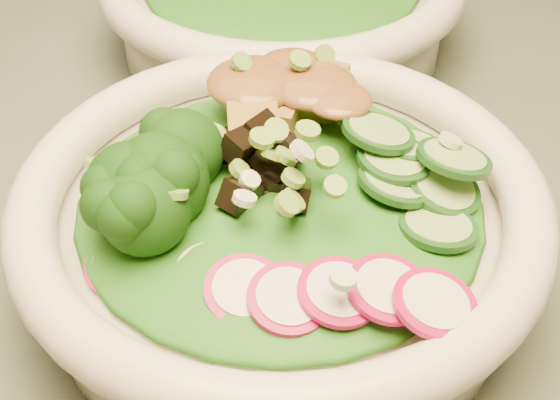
# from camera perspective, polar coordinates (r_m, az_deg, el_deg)

# --- Properties ---
(salad_bowl) EXTENTS (0.30, 0.30, 0.08)m
(salad_bowl) POSITION_cam_1_polar(r_m,az_deg,el_deg) (0.45, -0.00, -2.06)
(salad_bowl) COLOR silver
(salad_bowl) RESTS_ON dining_table
(side_bowl) EXTENTS (0.30, 0.30, 0.08)m
(side_bowl) POSITION_cam_1_polar(r_m,az_deg,el_deg) (0.68, 0.14, 14.26)
(side_bowl) COLOR silver
(side_bowl) RESTS_ON dining_table
(lettuce_bed) EXTENTS (0.23, 0.23, 0.03)m
(lettuce_bed) POSITION_cam_1_polar(r_m,az_deg,el_deg) (0.43, 0.00, 0.10)
(lettuce_bed) COLOR #175612
(lettuce_bed) RESTS_ON salad_bowl
(broccoli_florets) EXTENTS (0.11, 0.10, 0.05)m
(broccoli_florets) POSITION_cam_1_polar(r_m,az_deg,el_deg) (0.42, -9.46, 1.54)
(broccoli_florets) COLOR black
(broccoli_florets) RESTS_ON salad_bowl
(radish_slices) EXTENTS (0.13, 0.08, 0.02)m
(radish_slices) POSITION_cam_1_polar(r_m,az_deg,el_deg) (0.38, 0.92, -6.69)
(radish_slices) COLOR #B10D4C
(radish_slices) RESTS_ON salad_bowl
(cucumber_slices) EXTENTS (0.10, 0.10, 0.04)m
(cucumber_slices) POSITION_cam_1_polar(r_m,az_deg,el_deg) (0.43, 9.70, 1.61)
(cucumber_slices) COLOR #9EC66E
(cucumber_slices) RESTS_ON salad_bowl
(mushroom_heap) EXTENTS (0.10, 0.10, 0.04)m
(mushroom_heap) POSITION_cam_1_polar(r_m,az_deg,el_deg) (0.43, -0.07, 2.90)
(mushroom_heap) COLOR black
(mushroom_heap) RESTS_ON salad_bowl
(tofu_cubes) EXTENTS (0.12, 0.10, 0.04)m
(tofu_cubes) POSITION_cam_1_polar(r_m,az_deg,el_deg) (0.48, -0.09, 6.88)
(tofu_cubes) COLOR olive
(tofu_cubes) RESTS_ON salad_bowl
(peanut_sauce) EXTENTS (0.08, 0.06, 0.02)m
(peanut_sauce) POSITION_cam_1_polar(r_m,az_deg,el_deg) (0.47, -0.09, 8.34)
(peanut_sauce) COLOR brown
(peanut_sauce) RESTS_ON tofu_cubes
(scallion_garnish) EXTENTS (0.21, 0.21, 0.03)m
(scallion_garnish) POSITION_cam_1_polar(r_m,az_deg,el_deg) (0.41, 0.00, 2.96)
(scallion_garnish) COLOR #71A239
(scallion_garnish) RESTS_ON salad_bowl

